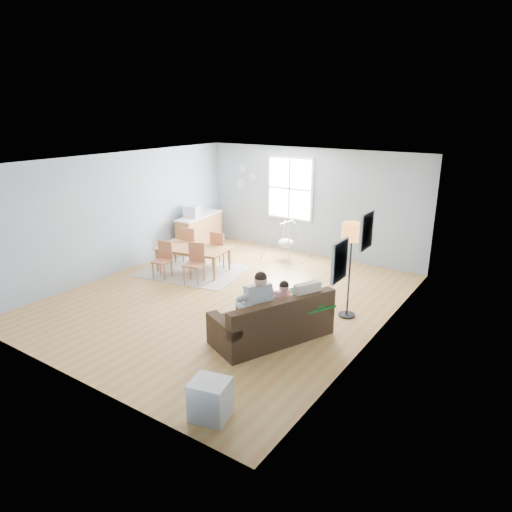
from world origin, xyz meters
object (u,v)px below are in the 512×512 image
Objects in this scene: dining_table at (193,260)px; counter at (200,231)px; toddler at (281,298)px; baby_swing at (286,243)px; chair_ne at (220,247)px; sofa at (273,324)px; chair_sw at (163,258)px; chair_se at (195,261)px; floor_lamp at (352,240)px; father at (255,302)px; monitor at (192,212)px; storage_cube at (210,399)px; chair_nw at (190,243)px.

counter is (-1.10, 1.53, 0.17)m from dining_table.
baby_swing is (-1.97, 3.56, -0.25)m from toddler.
chair_ne is 1.72m from baby_swing.
counter reaches higher than sofa.
counter reaches higher than chair_sw.
chair_se is 1.12m from chair_ne.
dining_table is 1.89× the size of chair_se.
floor_lamp is 2.16× the size of chair_sw.
chair_se is (-3.42, -0.24, -0.96)m from floor_lamp.
chair_sw is 0.94× the size of chair_ne.
sofa is at bearing -24.58° from chair_se.
father is at bearing -43.38° from dining_table.
dining_table is at bearing 176.50° from floor_lamp.
chair_se is (-2.78, 1.07, -0.19)m from toddler.
monitor reaches higher than toddler.
baby_swing is at bearing 111.89° from storage_cube.
counter reaches higher than storage_cube.
monitor is (-4.32, 2.97, 0.78)m from sofa.
chair_se is at bearing -43.84° from chair_nw.
chair_ne is at bearing 136.87° from father.
father is at bearing -43.13° from chair_ne.
chair_nw is 2.37m from baby_swing.
sofa is at bearing -34.55° from monitor.
toddler is 3.69m from chair_ne.
chair_nw is (-0.20, 1.11, 0.05)m from chair_sw.
toddler is at bearing 99.52° from storage_cube.
chair_sw is 0.48× the size of counter.
counter is (-1.59, 2.01, -0.03)m from chair_se.
toddler reaches higher than storage_cube.
chair_sw is 2.12× the size of monitor.
toddler is (0.24, 0.40, -0.00)m from father.
toddler is at bearing -115.90° from floor_lamp.
father is 0.47m from toddler.
chair_se is at bearing 10.83° from chair_sw.
floor_lamp reaches higher than baby_swing.
dining_table is 1.90× the size of chair_ne.
monitor is (-4.33, 2.77, 0.39)m from toddler.
counter is 4.38× the size of monitor.
father is at bearing -40.05° from counter.
floor_lamp is 1.97× the size of chair_nw.
sofa is at bearing -62.44° from baby_swing.
sofa is 2.46× the size of chair_se.
chair_nw is at bearing -60.32° from counter.
father is at bearing -34.41° from chair_nw.
toddler reaches higher than chair_nw.
dining_table is (-3.04, 1.95, -0.39)m from father.
monitor is at bearing 119.85° from dining_table.
monitor is at bearing 132.83° from storage_cube.
toddler is at bearing -14.37° from chair_sw.
counter is at bearing 160.54° from floor_lamp.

